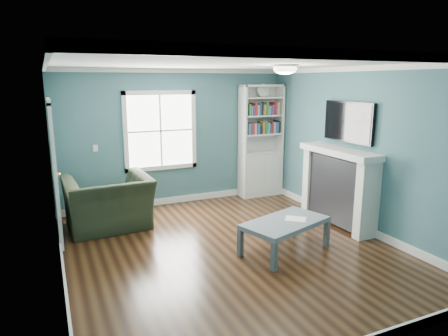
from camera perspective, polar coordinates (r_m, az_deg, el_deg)
name	(u,v)px	position (r m, az deg, el deg)	size (l,w,h in m)	color
floor	(230,249)	(5.88, 0.90, -11.49)	(5.00, 5.00, 0.00)	black
room_walls	(231,140)	(5.43, 0.95, 3.95)	(5.00, 5.00, 5.00)	#366167
trim	(231,165)	(5.49, 0.94, 0.39)	(4.50, 5.00, 2.60)	white
window	(161,131)	(7.67, -9.05, 5.27)	(1.40, 0.06, 1.50)	white
bookshelf	(260,152)	(8.36, 5.24, 2.30)	(0.90, 0.35, 2.31)	silver
fireplace	(338,188)	(6.91, 16.03, -2.72)	(0.44, 1.58, 1.30)	black
tv	(348,122)	(6.80, 17.36, 6.31)	(0.06, 1.10, 0.65)	black
door	(54,171)	(6.40, -23.10, -0.39)	(0.12, 0.98, 2.17)	silver
ceiling_fixture	(285,68)	(5.90, 8.74, 13.90)	(0.38, 0.38, 0.15)	white
light_switch	(95,148)	(7.48, -17.89, 2.72)	(0.08, 0.01, 0.12)	white
recliner	(108,194)	(6.76, -16.25, -3.58)	(1.32, 0.86, 1.15)	black
coffee_table	(285,225)	(5.74, 8.73, -7.99)	(1.39, 1.03, 0.45)	#485156
paper_sheet	(296,219)	(5.81, 10.22, -7.16)	(0.23, 0.29, 0.00)	white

